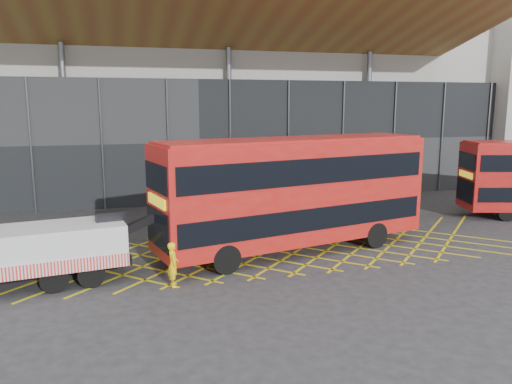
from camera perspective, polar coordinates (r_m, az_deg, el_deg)
name	(u,v)px	position (r m, az deg, el deg)	size (l,w,h in m)	color
ground_plane	(198,256)	(21.78, -6.59, -7.28)	(120.00, 120.00, 0.00)	#2A2A2C
road_markings	(286,249)	(22.71, 3.48, -6.48)	(24.76, 7.16, 0.01)	gold
construction_building	(182,70)	(39.35, -8.47, 13.63)	(55.00, 23.97, 18.00)	#969691
bus_towed	(294,189)	(21.75, 4.39, 0.30)	(12.63, 5.49, 5.02)	#AD140F
worker	(173,264)	(18.23, -9.45, -8.16)	(0.59, 0.39, 1.62)	yellow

